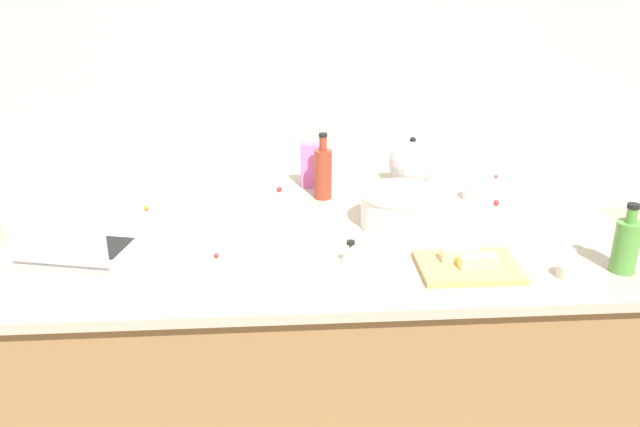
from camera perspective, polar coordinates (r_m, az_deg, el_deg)
wall_back at (r=4.40m, az=-2.17°, el=15.98°), size 8.00×0.10×2.60m
island_counter at (r=2.40m, az=0.00°, el=-11.09°), size 1.99×1.11×0.90m
laptop at (r=2.09m, az=-20.57°, el=-2.46°), size 0.35×0.29×0.22m
mixing_bowl_large at (r=2.20m, az=7.04°, el=0.50°), size 0.28×0.28×0.12m
bottle_olive at (r=2.06m, az=24.91°, el=-2.47°), size 0.07×0.07×0.21m
bottle_soy at (r=2.42m, az=0.26°, el=3.57°), size 0.07×0.07×0.25m
kettle at (r=2.61m, az=7.93°, el=4.29°), size 0.21×0.18×0.20m
cutting_board at (r=1.95m, az=12.67°, el=-4.51°), size 0.29×0.21×0.02m
butter_stick_left at (r=1.93m, az=13.51°, el=-4.05°), size 0.11×0.05×0.04m
butter_stick_right at (r=1.96m, az=12.04°, el=-3.53°), size 0.11×0.04×0.04m
ramekin_small at (r=2.50m, az=13.29°, el=1.74°), size 0.09×0.09×0.05m
ramekin_medium at (r=1.99m, az=20.74°, el=-4.67°), size 0.07×0.07×0.04m
kitchen_timer at (r=1.92m, az=2.65°, el=-3.51°), size 0.07×0.07×0.08m
candy_bag at (r=2.55m, az=-0.72°, el=4.23°), size 0.09×0.06×0.17m
candy_0 at (r=2.75m, az=14.95°, el=3.12°), size 0.01×0.01×0.01m
candy_1 at (r=2.41m, az=-14.74°, el=0.45°), size 0.02×0.02×0.02m
candy_2 at (r=2.46m, az=14.98°, el=0.92°), size 0.02×0.02×0.02m
candy_3 at (r=2.00m, az=-8.93°, el=-3.60°), size 0.01×0.01×0.01m
candy_4 at (r=2.51m, az=-3.53°, el=2.12°), size 0.02×0.02×0.02m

